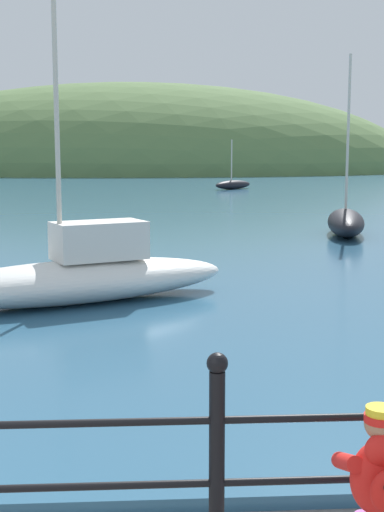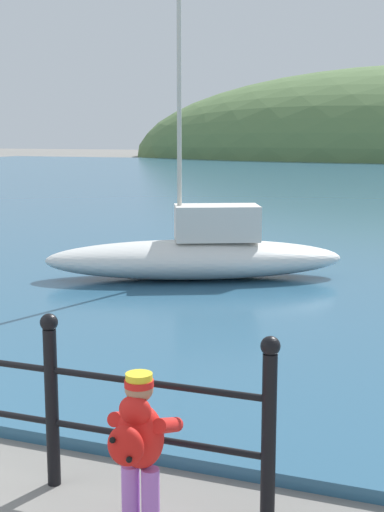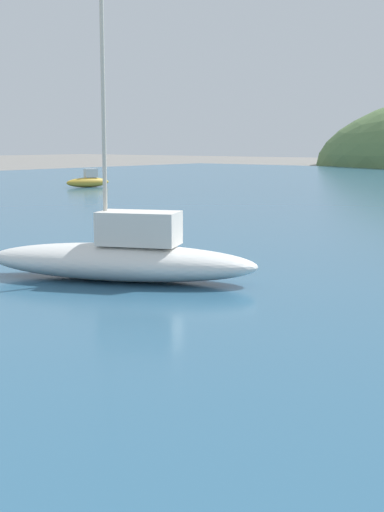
{
  "view_description": "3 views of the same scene",
  "coord_description": "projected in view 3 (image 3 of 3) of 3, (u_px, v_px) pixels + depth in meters",
  "views": [
    {
      "loc": [
        1.5,
        -2.26,
        2.31
      ],
      "look_at": [
        1.91,
        4.56,
        1.29
      ],
      "focal_mm": 50.0,
      "sensor_mm": 36.0,
      "label": 1
    },
    {
      "loc": [
        4.38,
        -2.43,
        2.38
      ],
      "look_at": [
        1.79,
        4.37,
        1.13
      ],
      "focal_mm": 50.0,
      "sensor_mm": 36.0,
      "label": 2
    },
    {
      "loc": [
        8.79,
        -0.47,
        2.41
      ],
      "look_at": [
        3.2,
        6.54,
        0.97
      ],
      "focal_mm": 50.0,
      "sensor_mm": 36.0,
      "label": 3
    }
  ],
  "objects": [
    {
      "name": "boat_red_dinghy",
      "position": [
        88.0,
        181.0,
        36.79
      ],
      "size": [
        1.31,
        2.44,
        0.95
      ],
      "color": "gold",
      "rests_on": "water"
    },
    {
      "name": "boat_mid_harbor",
      "position": [
        122.0,
        257.0,
        12.0
      ],
      "size": [
        4.84,
        3.15,
        5.82
      ],
      "color": "silver",
      "rests_on": "water"
    }
  ]
}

